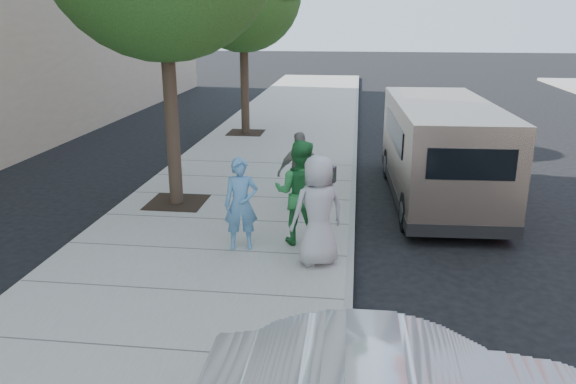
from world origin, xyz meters
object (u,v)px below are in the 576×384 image
object	(u,v)px
person_green_shirt	(299,192)
person_officer	(241,204)
person_gray_shirt	(318,211)
parking_meter	(325,193)
van	(440,149)
person_striped_polo	(300,172)

from	to	relation	value
person_green_shirt	person_officer	bearing A→B (deg)	27.98
person_green_shirt	person_gray_shirt	world-z (taller)	person_green_shirt
parking_meter	person_green_shirt	distance (m)	0.92
van	person_striped_polo	world-z (taller)	van
person_officer	person_green_shirt	xyz separation A→B (m)	(0.95, 0.38, 0.13)
parking_meter	person_officer	xyz separation A→B (m)	(-1.43, 0.37, -0.36)
parking_meter	person_officer	bearing A→B (deg)	179.65
parking_meter	person_officer	size ratio (longest dim) A/B	1.01
van	person_officer	world-z (taller)	van
parking_meter	person_striped_polo	size ratio (longest dim) A/B	0.98
person_gray_shirt	person_green_shirt	bearing A→B (deg)	-92.65
van	person_striped_polo	size ratio (longest dim) A/B	3.70
person_green_shirt	person_gray_shirt	bearing A→B (deg)	120.75
person_officer	person_striped_polo	distance (m)	2.21
person_officer	person_striped_polo	size ratio (longest dim) A/B	0.97
person_green_shirt	person_gray_shirt	xyz separation A→B (m)	(0.38, -0.84, -0.02)
van	person_gray_shirt	distance (m)	4.69
person_green_shirt	van	bearing A→B (deg)	-124.43
van	person_green_shirt	world-z (taller)	van
person_striped_polo	person_gray_shirt	bearing A→B (deg)	78.86
person_gray_shirt	person_striped_polo	xyz separation A→B (m)	(-0.54, 2.52, -0.08)
person_gray_shirt	van	bearing A→B (deg)	-147.55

